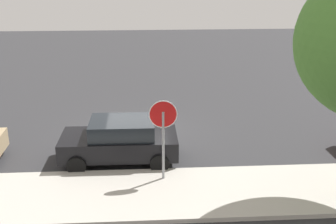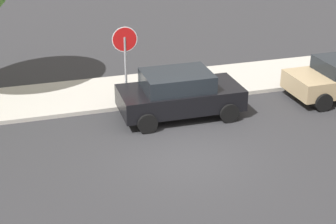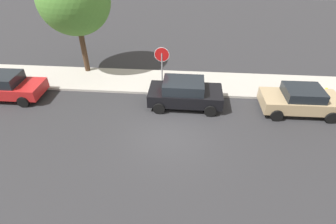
# 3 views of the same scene
# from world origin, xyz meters

# --- Properties ---
(ground_plane) EXTENTS (60.00, 60.00, 0.00)m
(ground_plane) POSITION_xyz_m (0.00, 0.00, 0.00)
(ground_plane) COLOR #2D2D30
(sidewalk_curb) EXTENTS (32.00, 3.01, 0.14)m
(sidewalk_curb) POSITION_xyz_m (0.00, 5.02, 0.07)
(sidewalk_curb) COLOR #B2ADA3
(sidewalk_curb) RESTS_ON ground_plane
(stop_sign) EXTENTS (0.87, 0.08, 2.73)m
(stop_sign) POSITION_xyz_m (-0.81, 4.18, 1.91)
(stop_sign) COLOR gray
(stop_sign) RESTS_ON ground_plane
(parked_car_black) EXTENTS (4.03, 2.11, 1.54)m
(parked_car_black) POSITION_xyz_m (0.62, 2.55, 0.79)
(parked_car_black) COLOR black
(parked_car_black) RESTS_ON ground_plane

